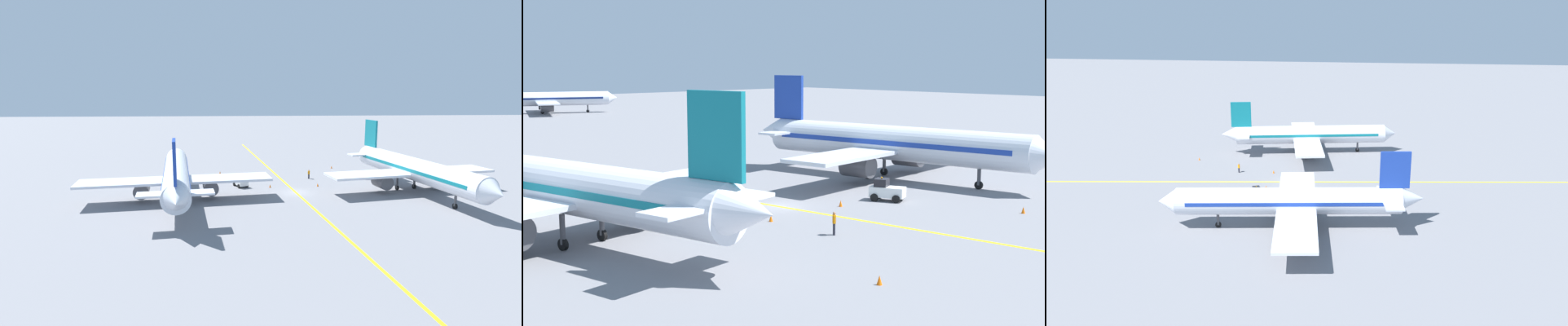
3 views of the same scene
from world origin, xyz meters
TOP-DOWN VIEW (x-y plane):
  - ground_plane at (0.00, 0.00)m, footprint 400.00×400.00m
  - apron_yellow_centreline at (0.00, 0.00)m, footprint 15.14×119.14m
  - airplane_at_gate at (-18.70, 0.61)m, footprint 28.48×35.39m
  - airplane_adjacent_stand at (18.43, 3.02)m, footprint 28.44×35.51m
  - airplane_distant_taxiing at (34.50, 118.53)m, footprint 30.75×25.18m
  - baggage_tug_white at (8.74, -4.60)m, footprint 2.66×3.35m
  - ground_crew_worker at (-3.95, -10.25)m, footprint 0.42×0.45m
  - traffic_cone_near_nose at (-4.35, -3.98)m, footprint 0.32×0.32m
  - traffic_cone_mid_apron at (3.84, -3.67)m, footprint 0.32×0.32m
  - traffic_cone_by_wingtip at (-10.54, -19.91)m, footprint 0.32×0.32m
  - traffic_cone_far_edge at (12.65, -15.59)m, footprint 0.32×0.32m

SIDE VIEW (x-z plane):
  - ground_plane at x=0.00m, z-range 0.00..0.00m
  - apron_yellow_centreline at x=0.00m, z-range 0.00..0.01m
  - traffic_cone_near_nose at x=-4.35m, z-range 0.00..0.55m
  - traffic_cone_mid_apron at x=3.84m, z-range 0.00..0.55m
  - traffic_cone_by_wingtip at x=-10.54m, z-range 0.00..0.55m
  - traffic_cone_far_edge at x=12.65m, z-range 0.00..0.55m
  - baggage_tug_white at x=8.74m, z-range -0.15..1.96m
  - ground_crew_worker at x=-3.95m, z-range 0.07..1.75m
  - airplane_distant_taxiing at x=34.50m, z-range -1.43..8.11m
  - airplane_at_gate at x=-18.70m, z-range -1.59..9.01m
  - airplane_adjacent_stand at x=18.43m, z-range -1.59..9.01m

